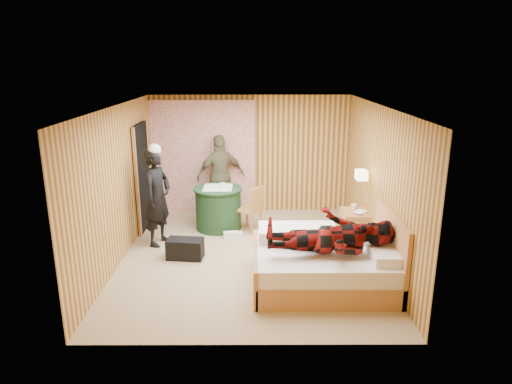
{
  "coord_description": "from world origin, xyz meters",
  "views": [
    {
      "loc": [
        0.09,
        -7.1,
        3.17
      ],
      "look_at": [
        0.12,
        0.27,
        1.05
      ],
      "focal_mm": 32.0,
      "sensor_mm": 36.0,
      "label": 1
    }
  ],
  "objects_px": {
    "bed": "(325,263)",
    "man_at_table": "(221,176)",
    "woman_standing": "(157,197)",
    "round_table": "(218,208)",
    "chair_near": "(252,206)",
    "man_on_bed": "(331,226)",
    "nightstand": "(354,227)",
    "wall_lamp": "(362,175)",
    "duffel_bag": "(185,249)",
    "chair_far": "(221,191)"
  },
  "relations": [
    {
      "from": "bed",
      "to": "nightstand",
      "type": "distance_m",
      "value": 1.7
    },
    {
      "from": "round_table",
      "to": "duffel_bag",
      "type": "distance_m",
      "value": 1.51
    },
    {
      "from": "bed",
      "to": "man_at_table",
      "type": "height_order",
      "value": "man_at_table"
    },
    {
      "from": "chair_near",
      "to": "bed",
      "type": "bearing_deg",
      "value": 61.12
    },
    {
      "from": "wall_lamp",
      "to": "chair_near",
      "type": "xyz_separation_m",
      "value": [
        -1.87,
        0.71,
        -0.78
      ]
    },
    {
      "from": "chair_far",
      "to": "round_table",
      "type": "bearing_deg",
      "value": -92.28
    },
    {
      "from": "round_table",
      "to": "chair_near",
      "type": "bearing_deg",
      "value": -15.57
    },
    {
      "from": "wall_lamp",
      "to": "man_on_bed",
      "type": "height_order",
      "value": "man_on_bed"
    },
    {
      "from": "wall_lamp",
      "to": "woman_standing",
      "type": "height_order",
      "value": "woman_standing"
    },
    {
      "from": "wall_lamp",
      "to": "man_at_table",
      "type": "distance_m",
      "value": 3.08
    },
    {
      "from": "wall_lamp",
      "to": "duffel_bag",
      "type": "distance_m",
      "value": 3.23
    },
    {
      "from": "duffel_bag",
      "to": "woman_standing",
      "type": "relative_size",
      "value": 0.34
    },
    {
      "from": "man_at_table",
      "to": "chair_near",
      "type": "bearing_deg",
      "value": 103.85
    },
    {
      "from": "bed",
      "to": "chair_near",
      "type": "height_order",
      "value": "bed"
    },
    {
      "from": "man_at_table",
      "to": "man_on_bed",
      "type": "xyz_separation_m",
      "value": [
        1.76,
        -3.33,
        0.11
      ]
    },
    {
      "from": "chair_near",
      "to": "man_on_bed",
      "type": "height_order",
      "value": "man_on_bed"
    },
    {
      "from": "man_at_table",
      "to": "round_table",
      "type": "bearing_deg",
      "value": 69.46
    },
    {
      "from": "wall_lamp",
      "to": "woman_standing",
      "type": "relative_size",
      "value": 0.15
    },
    {
      "from": "woman_standing",
      "to": "bed",
      "type": "bearing_deg",
      "value": -97.63
    },
    {
      "from": "nightstand",
      "to": "round_table",
      "type": "xyz_separation_m",
      "value": [
        -2.49,
        0.78,
        0.11
      ]
    },
    {
      "from": "wall_lamp",
      "to": "chair_near",
      "type": "height_order",
      "value": "wall_lamp"
    },
    {
      "from": "bed",
      "to": "round_table",
      "type": "distance_m",
      "value": 2.89
    },
    {
      "from": "nightstand",
      "to": "wall_lamp",
      "type": "bearing_deg",
      "value": -69.63
    },
    {
      "from": "chair_far",
      "to": "chair_near",
      "type": "distance_m",
      "value": 1.14
    },
    {
      "from": "woman_standing",
      "to": "man_on_bed",
      "type": "height_order",
      "value": "man_on_bed"
    },
    {
      "from": "bed",
      "to": "chair_far",
      "type": "xyz_separation_m",
      "value": [
        -1.74,
        3.05,
        0.22
      ]
    },
    {
      "from": "chair_far",
      "to": "duffel_bag",
      "type": "bearing_deg",
      "value": -104.23
    },
    {
      "from": "chair_far",
      "to": "duffel_bag",
      "type": "xyz_separation_m",
      "value": [
        -0.45,
        -2.16,
        -0.37
      ]
    },
    {
      "from": "wall_lamp",
      "to": "woman_standing",
      "type": "xyz_separation_m",
      "value": [
        -3.54,
        0.12,
        -0.43
      ]
    },
    {
      "from": "wall_lamp",
      "to": "chair_near",
      "type": "relative_size",
      "value": 0.29
    },
    {
      "from": "wall_lamp",
      "to": "round_table",
      "type": "relative_size",
      "value": 0.28
    },
    {
      "from": "nightstand",
      "to": "bed",
      "type": "bearing_deg",
      "value": -116.36
    },
    {
      "from": "round_table",
      "to": "chair_far",
      "type": "bearing_deg",
      "value": 90.28
    },
    {
      "from": "round_table",
      "to": "man_on_bed",
      "type": "distance_m",
      "value": 3.14
    },
    {
      "from": "wall_lamp",
      "to": "man_at_table",
      "type": "relative_size",
      "value": 0.15
    },
    {
      "from": "woman_standing",
      "to": "man_at_table",
      "type": "xyz_separation_m",
      "value": [
        1.0,
        1.57,
        -0.01
      ]
    },
    {
      "from": "chair_far",
      "to": "man_on_bed",
      "type": "xyz_separation_m",
      "value": [
        1.77,
        -3.28,
        0.44
      ]
    },
    {
      "from": "chair_near",
      "to": "duffel_bag",
      "type": "distance_m",
      "value": 1.7
    },
    {
      "from": "wall_lamp",
      "to": "nightstand",
      "type": "bearing_deg",
      "value": 110.37
    },
    {
      "from": "round_table",
      "to": "woman_standing",
      "type": "bearing_deg",
      "value": -142.0
    },
    {
      "from": "bed",
      "to": "nightstand",
      "type": "bearing_deg",
      "value": 63.64
    },
    {
      "from": "round_table",
      "to": "woman_standing",
      "type": "height_order",
      "value": "woman_standing"
    },
    {
      "from": "nightstand",
      "to": "man_on_bed",
      "type": "distance_m",
      "value": 2.01
    },
    {
      "from": "man_on_bed",
      "to": "nightstand",
      "type": "bearing_deg",
      "value": 67.4
    },
    {
      "from": "bed",
      "to": "wall_lamp",
      "type": "bearing_deg",
      "value": 60.44
    },
    {
      "from": "chair_far",
      "to": "woman_standing",
      "type": "xyz_separation_m",
      "value": [
        -1.0,
        -1.52,
        0.33
      ]
    },
    {
      "from": "bed",
      "to": "man_on_bed",
      "type": "distance_m",
      "value": 0.7
    },
    {
      "from": "bed",
      "to": "woman_standing",
      "type": "bearing_deg",
      "value": 150.83
    },
    {
      "from": "round_table",
      "to": "chair_far",
      "type": "xyz_separation_m",
      "value": [
        -0.0,
        0.74,
        0.12
      ]
    },
    {
      "from": "chair_far",
      "to": "woman_standing",
      "type": "distance_m",
      "value": 1.85
    }
  ]
}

